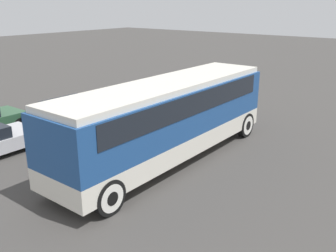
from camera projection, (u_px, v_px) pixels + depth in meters
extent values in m
plane|color=#423F3D|center=(168.00, 160.00, 14.88)|extent=(120.00, 120.00, 0.00)
cube|color=silver|center=(168.00, 140.00, 14.61)|extent=(10.57, 2.47, 0.74)
cube|color=navy|center=(168.00, 110.00, 14.23)|extent=(10.57, 2.47, 1.72)
cube|color=black|center=(168.00, 99.00, 14.09)|extent=(9.30, 2.51, 0.78)
cube|color=silver|center=(168.00, 85.00, 13.92)|extent=(10.36, 2.28, 0.22)
cube|color=navy|center=(233.00, 92.00, 18.14)|extent=(0.36, 2.37, 1.97)
cylinder|color=black|center=(245.00, 125.00, 17.32)|extent=(1.12, 0.28, 1.12)
cylinder|color=silver|center=(245.00, 125.00, 17.32)|extent=(0.87, 0.30, 0.87)
cylinder|color=black|center=(245.00, 125.00, 17.32)|extent=(0.43, 0.32, 0.43)
cylinder|color=black|center=(204.00, 116.00, 18.64)|extent=(1.12, 0.28, 1.12)
cylinder|color=silver|center=(204.00, 116.00, 18.64)|extent=(0.87, 0.30, 0.87)
cylinder|color=black|center=(204.00, 116.00, 18.64)|extent=(0.43, 0.32, 0.43)
cylinder|color=black|center=(109.00, 197.00, 10.89)|extent=(1.12, 0.28, 1.12)
cylinder|color=silver|center=(109.00, 197.00, 10.89)|extent=(0.87, 0.30, 0.87)
cylinder|color=black|center=(109.00, 197.00, 10.89)|extent=(0.43, 0.32, 0.43)
cylinder|color=black|center=(61.00, 176.00, 12.21)|extent=(1.12, 0.28, 1.12)
cylinder|color=silver|center=(61.00, 176.00, 12.21)|extent=(0.87, 0.30, 0.87)
cylinder|color=black|center=(61.00, 176.00, 12.21)|extent=(0.43, 0.32, 0.43)
cube|color=navy|center=(72.00, 113.00, 19.24)|extent=(4.59, 1.80, 0.60)
cube|color=black|center=(68.00, 104.00, 18.93)|extent=(2.39, 1.62, 0.48)
cylinder|color=black|center=(110.00, 112.00, 20.23)|extent=(0.61, 0.22, 0.61)
cylinder|color=black|center=(110.00, 112.00, 20.23)|extent=(0.23, 0.26, 0.23)
cylinder|color=black|center=(90.00, 107.00, 21.18)|extent=(0.61, 0.22, 0.61)
cylinder|color=black|center=(90.00, 107.00, 21.18)|extent=(0.23, 0.26, 0.23)
cylinder|color=black|center=(51.00, 130.00, 17.44)|extent=(0.61, 0.22, 0.61)
cylinder|color=black|center=(51.00, 130.00, 17.44)|extent=(0.23, 0.26, 0.23)
cylinder|color=black|center=(31.00, 123.00, 18.39)|extent=(0.61, 0.22, 0.61)
cylinder|color=black|center=(31.00, 123.00, 18.39)|extent=(0.23, 0.26, 0.23)
cylinder|color=black|center=(33.00, 142.00, 15.85)|extent=(0.63, 0.22, 0.63)
cylinder|color=black|center=(33.00, 142.00, 15.85)|extent=(0.24, 0.26, 0.24)
cylinder|color=black|center=(12.00, 134.00, 16.84)|extent=(0.63, 0.22, 0.63)
cylinder|color=black|center=(12.00, 134.00, 16.84)|extent=(0.24, 0.26, 0.24)
cylinder|color=black|center=(19.00, 124.00, 18.19)|extent=(0.65, 0.22, 0.65)
cylinder|color=black|center=(19.00, 124.00, 18.19)|extent=(0.25, 0.26, 0.25)
cylinder|color=black|center=(1.00, 118.00, 19.16)|extent=(0.65, 0.22, 0.65)
cylinder|color=black|center=(1.00, 118.00, 19.16)|extent=(0.25, 0.26, 0.25)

